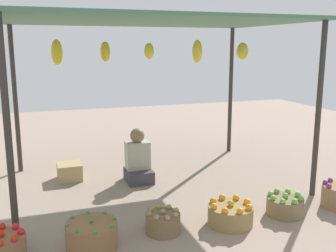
% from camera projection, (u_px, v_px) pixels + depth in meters
% --- Properties ---
extents(ground_plane, '(14.00, 14.00, 0.00)m').
position_uv_depth(ground_plane, '(154.00, 182.00, 5.70)').
color(ground_plane, gray).
extents(market_stall_structure, '(3.97, 2.64, 2.29)m').
position_uv_depth(market_stall_structure, '(153.00, 30.00, 5.27)').
color(market_stall_structure, '#38332D').
rests_on(market_stall_structure, ground).
extents(vendor_person, '(0.36, 0.44, 0.78)m').
position_uv_depth(vendor_person, '(138.00, 161.00, 5.69)').
color(vendor_person, '#3E3B43').
rests_on(vendor_person, ground).
extents(basket_red_tomatoes, '(0.43, 0.43, 0.29)m').
position_uv_depth(basket_red_tomatoes, '(2.00, 247.00, 3.61)').
color(basket_red_tomatoes, '#876040').
rests_on(basket_red_tomatoes, ground).
extents(basket_green_chilies, '(0.50, 0.50, 0.30)m').
position_uv_depth(basket_green_chilies, '(92.00, 235.00, 3.82)').
color(basket_green_chilies, olive).
rests_on(basket_green_chilies, ground).
extents(basket_potatoes, '(0.37, 0.37, 0.26)m').
position_uv_depth(basket_potatoes, '(163.00, 222.00, 4.14)').
color(basket_potatoes, brown).
rests_on(basket_potatoes, ground).
extents(basket_oranges, '(0.50, 0.50, 0.28)m').
position_uv_depth(basket_oranges, '(230.00, 214.00, 4.33)').
color(basket_oranges, olive).
rests_on(basket_oranges, ground).
extents(basket_green_apples, '(0.42, 0.42, 0.27)m').
position_uv_depth(basket_green_apples, '(285.00, 205.00, 4.58)').
color(basket_green_apples, olive).
rests_on(basket_green_apples, ground).
extents(wooden_crate_near_vendor, '(0.35, 0.36, 0.24)m').
position_uv_depth(wooden_crate_near_vendor, '(70.00, 171.00, 5.79)').
color(wooden_crate_near_vendor, tan).
rests_on(wooden_crate_near_vendor, ground).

